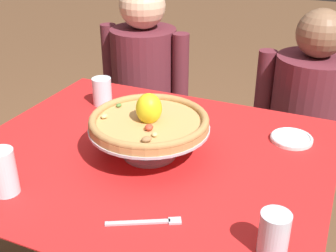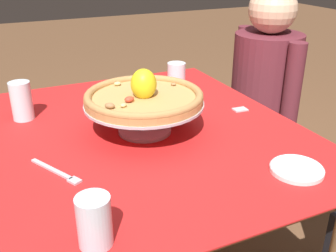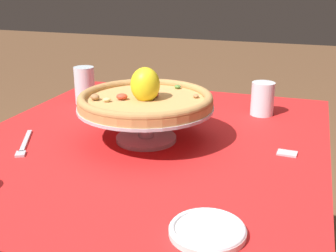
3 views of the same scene
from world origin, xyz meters
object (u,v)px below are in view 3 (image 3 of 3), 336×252
Objects in this scene: water_glass_back_left at (262,101)px; sugar_packet at (287,153)px; pizza at (145,98)px; dinner_fork at (24,144)px; side_plate at (208,230)px; water_glass_front_left at (85,88)px; pizza_stand at (145,115)px.

sugar_packet is at bearing 18.51° from water_glass_back_left.
pizza is 7.35× the size of sugar_packet.
pizza is 2.08× the size of dinner_fork.
water_glass_front_left is at bearing -137.45° from side_plate.
pizza reaches higher than dinner_fork.
dinner_fork is at bearing -113.93° from side_plate.
side_plate is (0.40, 0.27, -0.06)m from pizza_stand.
water_glass_front_left reaches higher than water_glass_back_left.
pizza is 0.35m from dinner_fork.
water_glass_front_left is at bearing -128.81° from pizza_stand.
pizza_stand is 3.44× the size of water_glass_back_left.
pizza_stand is 7.47× the size of sugar_packet.
side_plate is 0.63m from dinner_fork.
sugar_packet is (-0.03, 0.38, -0.12)m from pizza.
sugar_packet is at bearing 93.80° from pizza.
dinner_fork is (0.48, -0.58, -0.04)m from water_glass_back_left.
pizza_stand is at bearing -86.19° from sugar_packet.
pizza_stand reaches higher than sugar_packet.
water_glass_front_left is (-0.27, -0.34, -0.02)m from pizza_stand.
pizza reaches higher than side_plate.
pizza is at bearing -39.38° from water_glass_back_left.
water_glass_back_left is (-0.07, 0.62, -0.01)m from water_glass_front_left.
side_plate is at bearing 34.79° from pizza_stand.
side_plate is (0.40, 0.28, -0.11)m from pizza.
pizza is 0.45m from water_glass_back_left.
dinner_fork is at bearing 5.37° from water_glass_front_left.
pizza is at bearing 115.37° from dinner_fork.
sugar_packet is at bearing 71.20° from water_glass_front_left.
sugar_packet is (-0.17, 0.68, -0.00)m from dinner_fork.
pizza_stand reaches higher than dinner_fork.
water_glass_back_left is 0.74m from side_plate.
water_glass_front_left is 1.21× the size of water_glass_back_left.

